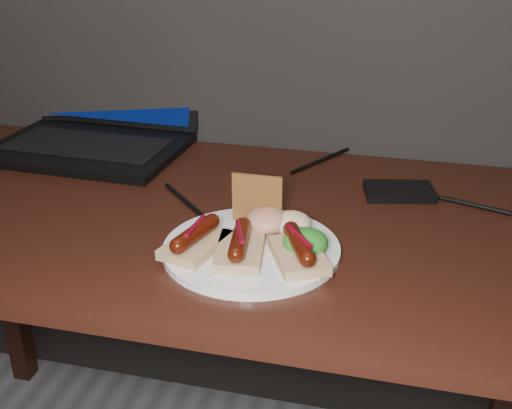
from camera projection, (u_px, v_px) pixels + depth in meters
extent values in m
cube|color=#35160D|center=(192.00, 216.00, 1.16)|extent=(1.40, 0.70, 0.03)
cube|color=#35160D|center=(6.00, 268.00, 1.73)|extent=(0.05, 0.05, 0.72)
cube|color=black|center=(88.00, 149.00, 1.42)|extent=(0.42, 0.30, 0.02)
cube|color=black|center=(87.00, 144.00, 1.42)|extent=(0.35, 0.17, 0.00)
cube|color=black|center=(121.00, 75.00, 1.53)|extent=(0.41, 0.11, 0.23)
cube|color=#07134C|center=(121.00, 75.00, 1.53)|extent=(0.37, 0.09, 0.20)
cube|color=black|center=(399.00, 191.00, 1.21)|extent=(0.14, 0.10, 0.02)
cylinder|color=black|center=(186.00, 202.00, 1.18)|extent=(0.13, 0.13, 0.01)
cylinder|color=black|center=(325.00, 159.00, 1.38)|extent=(0.12, 0.19, 0.01)
cylinder|color=black|center=(472.00, 205.00, 1.17)|extent=(0.14, 0.05, 0.01)
cylinder|color=white|center=(251.00, 249.00, 1.01)|extent=(0.30, 0.30, 0.01)
cube|color=tan|center=(196.00, 245.00, 0.99)|extent=(0.10, 0.13, 0.02)
cylinder|color=#461004|center=(195.00, 233.00, 0.98)|extent=(0.05, 0.10, 0.02)
sphere|color=#461004|center=(177.00, 246.00, 0.95)|extent=(0.02, 0.02, 0.02)
sphere|color=#461004|center=(212.00, 221.00, 1.02)|extent=(0.02, 0.02, 0.02)
cylinder|color=#610412|center=(195.00, 226.00, 0.98)|extent=(0.01, 0.07, 0.01)
cube|color=tan|center=(240.00, 251.00, 0.98)|extent=(0.09, 0.12, 0.02)
cylinder|color=#461004|center=(240.00, 239.00, 0.97)|extent=(0.04, 0.10, 0.02)
sphere|color=#461004|center=(236.00, 255.00, 0.92)|extent=(0.03, 0.02, 0.02)
sphere|color=#461004|center=(243.00, 225.00, 1.01)|extent=(0.03, 0.02, 0.02)
cylinder|color=#610412|center=(240.00, 232.00, 0.96)|extent=(0.03, 0.07, 0.01)
cube|color=tan|center=(298.00, 255.00, 0.96)|extent=(0.11, 0.13, 0.02)
cylinder|color=#461004|center=(299.00, 243.00, 0.95)|extent=(0.06, 0.10, 0.02)
sphere|color=#461004|center=(308.00, 259.00, 0.91)|extent=(0.03, 0.02, 0.02)
sphere|color=#461004|center=(291.00, 229.00, 1.00)|extent=(0.03, 0.02, 0.02)
cylinder|color=#610412|center=(299.00, 236.00, 0.95)|extent=(0.05, 0.06, 0.01)
cube|color=#A1622C|center=(257.00, 199.00, 1.07)|extent=(0.09, 0.01, 0.08)
ellipsoid|color=#125C19|center=(305.00, 242.00, 0.98)|extent=(0.07, 0.07, 0.04)
ellipsoid|color=#A01610|center=(267.00, 220.00, 1.04)|extent=(0.07, 0.07, 0.04)
ellipsoid|color=silver|center=(292.00, 223.00, 1.04)|extent=(0.06, 0.06, 0.04)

